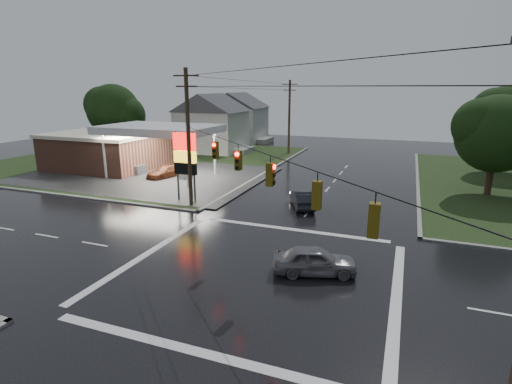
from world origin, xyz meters
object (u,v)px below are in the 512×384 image
(tree_nw_behind, at_px, (114,111))
(car_crossing, at_px, (315,260))
(gas_station, at_px, (114,148))
(car_pump, at_px, (166,171))
(utility_pole_nw, at_px, (188,137))
(house_far, at_px, (238,117))
(tree_ne_far, at_px, (509,118))
(tree_ne_near, at_px, (498,134))
(car_north, at_px, (302,199))
(pylon_sign, at_px, (185,155))
(house_near, at_px, (212,122))
(utility_pole_n, at_px, (289,116))

(tree_nw_behind, relative_size, car_crossing, 2.28)
(gas_station, xyz_separation_m, car_pump, (8.26, -1.83, -1.88))
(utility_pole_nw, relative_size, house_far, 1.00)
(car_crossing, bearing_deg, tree_ne_far, -41.22)
(utility_pole_nw, relative_size, car_crossing, 2.51)
(tree_ne_near, bearing_deg, house_far, 144.23)
(car_crossing, bearing_deg, utility_pole_nw, 37.37)
(house_far, xyz_separation_m, car_crossing, (24.79, -47.08, -3.66))
(tree_nw_behind, bearing_deg, car_north, -28.00)
(pylon_sign, relative_size, house_near, 0.54)
(car_crossing, bearing_deg, tree_nw_behind, 33.78)
(utility_pole_n, distance_m, car_north, 27.43)
(house_near, relative_size, car_crossing, 2.52)
(house_near, bearing_deg, pylon_sign, -67.72)
(utility_pole_nw, bearing_deg, tree_ne_far, 42.59)
(utility_pole_nw, bearing_deg, pylon_sign, 135.00)
(tree_nw_behind, distance_m, car_pump, 21.15)
(utility_pole_n, distance_m, car_pump, 22.16)
(house_far, bearing_deg, car_pump, -81.44)
(car_north, bearing_deg, house_near, -73.31)
(tree_nw_behind, bearing_deg, house_near, 24.98)
(pylon_sign, distance_m, utility_pole_nw, 2.22)
(tree_ne_near, relative_size, car_crossing, 2.05)
(utility_pole_n, height_order, car_north, utility_pole_n)
(house_far, xyz_separation_m, car_pump, (4.54, -30.13, -3.73))
(house_near, relative_size, tree_ne_near, 1.23)
(pylon_sign, bearing_deg, car_pump, 133.19)
(gas_station, xyz_separation_m, car_crossing, (28.51, -18.78, -1.80))
(house_near, bearing_deg, tree_ne_far, -3.01)
(utility_pole_nw, relative_size, tree_ne_far, 1.12)
(house_far, relative_size, car_pump, 2.39)
(gas_station, xyz_separation_m, tree_nw_behind, (-8.17, 10.29, 3.63))
(tree_ne_far, distance_m, car_crossing, 36.44)
(pylon_sign, bearing_deg, car_north, 11.22)
(pylon_sign, distance_m, house_far, 39.21)
(car_pump, bearing_deg, house_far, 115.63)
(tree_ne_far, bearing_deg, pylon_sign, -139.65)
(car_crossing, bearing_deg, car_pump, 32.26)
(utility_pole_nw, bearing_deg, house_far, 107.92)
(tree_nw_behind, distance_m, car_north, 37.82)
(utility_pole_n, height_order, tree_ne_far, utility_pole_n)
(pylon_sign, relative_size, car_crossing, 1.37)
(house_far, distance_m, tree_nw_behind, 21.65)
(house_far, distance_m, car_north, 41.55)
(tree_nw_behind, height_order, car_pump, tree_nw_behind)
(utility_pole_nw, bearing_deg, tree_nw_behind, 139.90)
(gas_station, distance_m, tree_nw_behind, 13.63)
(utility_pole_n, distance_m, house_far, 16.00)
(house_far, height_order, car_crossing, house_far)
(utility_pole_nw, distance_m, tree_nw_behind, 31.82)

